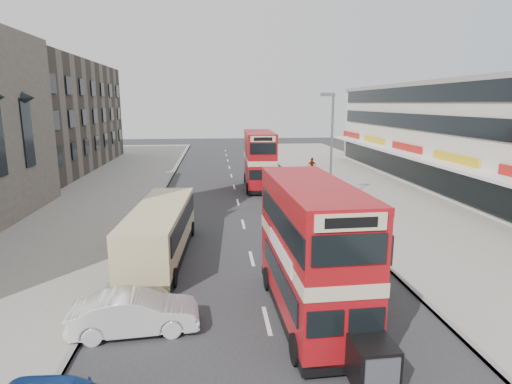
# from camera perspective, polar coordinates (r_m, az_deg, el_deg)

# --- Properties ---
(ground) EXTENTS (160.00, 160.00, 0.00)m
(ground) POSITION_cam_1_polar(r_m,az_deg,el_deg) (13.64, 2.58, -21.03)
(ground) COLOR #28282B
(ground) RESTS_ON ground
(road_surface) EXTENTS (12.00, 90.00, 0.01)m
(road_surface) POSITION_cam_1_polar(r_m,az_deg,el_deg) (32.23, -2.46, -1.38)
(road_surface) COLOR #28282B
(road_surface) RESTS_ON ground
(pavement_right) EXTENTS (12.00, 90.00, 0.15)m
(pavement_right) POSITION_cam_1_polar(r_m,az_deg,el_deg) (34.96, 17.58, -0.77)
(pavement_right) COLOR gray
(pavement_right) RESTS_ON ground
(pavement_left) EXTENTS (12.00, 90.00, 0.15)m
(pavement_left) POSITION_cam_1_polar(r_m,az_deg,el_deg) (33.78, -23.24, -1.62)
(pavement_left) COLOR gray
(pavement_left) RESTS_ON ground
(kerb_left) EXTENTS (0.20, 90.00, 0.16)m
(kerb_left) POSITION_cam_1_polar(r_m,az_deg,el_deg) (32.47, -13.28, -1.47)
(kerb_left) COLOR gray
(kerb_left) RESTS_ON ground
(kerb_right) EXTENTS (0.20, 90.00, 0.16)m
(kerb_right) POSITION_cam_1_polar(r_m,az_deg,el_deg) (33.10, 8.14, -1.02)
(kerb_right) COLOR gray
(kerb_right) RESTS_ON ground
(brick_terrace) EXTENTS (14.00, 28.00, 12.00)m
(brick_terrace) POSITION_cam_1_polar(r_m,az_deg,el_deg) (53.36, -28.37, 8.99)
(brick_terrace) COLOR #66594C
(brick_terrace) RESTS_ON ground
(commercial_row) EXTENTS (9.90, 46.20, 9.30)m
(commercial_row) POSITION_cam_1_polar(r_m,az_deg,el_deg) (39.82, 27.51, 6.67)
(commercial_row) COLOR beige
(commercial_row) RESTS_ON ground
(street_lamp) EXTENTS (1.00, 0.20, 8.12)m
(street_lamp) POSITION_cam_1_polar(r_m,az_deg,el_deg) (30.56, 10.06, 6.80)
(street_lamp) COLOR slate
(street_lamp) RESTS_ON ground
(bus_main) EXTENTS (2.60, 8.48, 4.65)m
(bus_main) POSITION_cam_1_polar(r_m,az_deg,el_deg) (14.76, 7.49, -7.85)
(bus_main) COLOR black
(bus_main) RESTS_ON ground
(bus_second) EXTENTS (2.64, 8.81, 4.82)m
(bus_second) POSITION_cam_1_polar(r_m,az_deg,el_deg) (37.35, 0.48, 4.41)
(bus_second) COLOR black
(bus_second) RESTS_ON ground
(coach) EXTENTS (2.81, 9.17, 2.40)m
(coach) POSITION_cam_1_polar(r_m,az_deg,el_deg) (20.98, -12.78, -5.01)
(coach) COLOR black
(coach) RESTS_ON ground
(car_left_front) EXTENTS (4.25, 1.80, 1.36)m
(car_left_front) POSITION_cam_1_polar(r_m,az_deg,el_deg) (14.91, -16.05, -15.43)
(car_left_front) COLOR white
(car_left_front) RESTS_ON ground
(car_right_a) EXTENTS (4.73, 1.98, 1.37)m
(car_right_a) POSITION_cam_1_polar(r_m,az_deg,el_deg) (30.90, 7.72, -0.78)
(car_right_a) COLOR #AB3111
(car_right_a) RESTS_ON ground
(car_right_b) EXTENTS (4.01, 2.14, 1.07)m
(car_right_b) POSITION_cam_1_polar(r_m,az_deg,el_deg) (34.84, 5.60, 0.47)
(car_right_b) COLOR #CF6814
(car_right_b) RESTS_ON ground
(pedestrian_near) EXTENTS (0.63, 0.43, 1.70)m
(pedestrian_near) POSITION_cam_1_polar(r_m,az_deg,el_deg) (29.13, 12.53, -1.09)
(pedestrian_near) COLOR gray
(pedestrian_near) RESTS_ON pavement_right
(pedestrian_far) EXTENTS (1.06, 0.61, 1.70)m
(pedestrian_far) POSITION_cam_1_polar(r_m,az_deg,el_deg) (44.34, 7.55, 3.49)
(pedestrian_far) COLOR gray
(pedestrian_far) RESTS_ON pavement_right
(cyclist) EXTENTS (0.71, 1.98, 2.04)m
(cyclist) POSITION_cam_1_polar(r_m,az_deg,el_deg) (34.06, 4.19, 0.47)
(cyclist) COLOR gray
(cyclist) RESTS_ON ground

